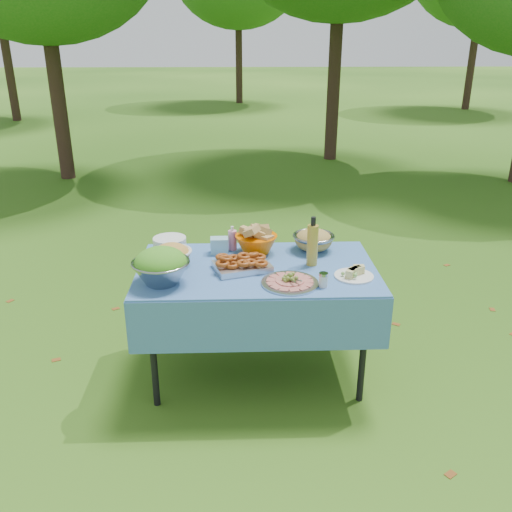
{
  "coord_description": "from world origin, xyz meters",
  "views": [
    {
      "loc": [
        -0.12,
        -3.06,
        2.08
      ],
      "look_at": [
        -0.01,
        0.0,
        0.84
      ],
      "focal_mm": 38.0,
      "sensor_mm": 36.0,
      "label": 1
    }
  ],
  "objects_px": {
    "bread_bowl": "(256,239)",
    "plate_stack": "(170,244)",
    "picnic_table": "(257,322)",
    "salad_bowl": "(161,266)",
    "oil_bottle": "(313,241)",
    "charcuterie_platter": "(290,278)",
    "pasta_bowl_steel": "(314,240)"
  },
  "relations": [
    {
      "from": "bread_bowl",
      "to": "plate_stack",
      "type": "bearing_deg",
      "value": 173.96
    },
    {
      "from": "picnic_table",
      "to": "bread_bowl",
      "type": "relative_size",
      "value": 5.32
    },
    {
      "from": "picnic_table",
      "to": "plate_stack",
      "type": "xyz_separation_m",
      "value": [
        -0.57,
        0.31,
        0.43
      ]
    },
    {
      "from": "bread_bowl",
      "to": "salad_bowl",
      "type": "bearing_deg",
      "value": -140.67
    },
    {
      "from": "picnic_table",
      "to": "plate_stack",
      "type": "relative_size",
      "value": 6.68
    },
    {
      "from": "oil_bottle",
      "to": "charcuterie_platter",
      "type": "bearing_deg",
      "value": -120.26
    },
    {
      "from": "picnic_table",
      "to": "bread_bowl",
      "type": "bearing_deg",
      "value": 88.96
    },
    {
      "from": "oil_bottle",
      "to": "plate_stack",
      "type": "bearing_deg",
      "value": 163.1
    },
    {
      "from": "plate_stack",
      "to": "oil_bottle",
      "type": "xyz_separation_m",
      "value": [
        0.91,
        -0.28,
        0.11
      ]
    },
    {
      "from": "picnic_table",
      "to": "charcuterie_platter",
      "type": "relative_size",
      "value": 4.42
    },
    {
      "from": "plate_stack",
      "to": "oil_bottle",
      "type": "bearing_deg",
      "value": -16.9
    },
    {
      "from": "oil_bottle",
      "to": "pasta_bowl_steel",
      "type": "bearing_deg",
      "value": 80.25
    },
    {
      "from": "salad_bowl",
      "to": "oil_bottle",
      "type": "relative_size",
      "value": 1.05
    },
    {
      "from": "picnic_table",
      "to": "pasta_bowl_steel",
      "type": "xyz_separation_m",
      "value": [
        0.39,
        0.29,
        0.45
      ]
    },
    {
      "from": "salad_bowl",
      "to": "charcuterie_platter",
      "type": "relative_size",
      "value": 0.99
    },
    {
      "from": "picnic_table",
      "to": "salad_bowl",
      "type": "distance_m",
      "value": 0.77
    },
    {
      "from": "salad_bowl",
      "to": "plate_stack",
      "type": "bearing_deg",
      "value": 91.2
    },
    {
      "from": "pasta_bowl_steel",
      "to": "oil_bottle",
      "type": "bearing_deg",
      "value": -99.75
    },
    {
      "from": "salad_bowl",
      "to": "picnic_table",
      "type": "bearing_deg",
      "value": 20.61
    },
    {
      "from": "plate_stack",
      "to": "salad_bowl",
      "type": "bearing_deg",
      "value": -88.8
    },
    {
      "from": "charcuterie_platter",
      "to": "bread_bowl",
      "type": "bearing_deg",
      "value": 109.47
    },
    {
      "from": "bread_bowl",
      "to": "charcuterie_platter",
      "type": "distance_m",
      "value": 0.53
    },
    {
      "from": "salad_bowl",
      "to": "plate_stack",
      "type": "height_order",
      "value": "salad_bowl"
    },
    {
      "from": "picnic_table",
      "to": "plate_stack",
      "type": "distance_m",
      "value": 0.77
    },
    {
      "from": "plate_stack",
      "to": "pasta_bowl_steel",
      "type": "bearing_deg",
      "value": -1.54
    },
    {
      "from": "plate_stack",
      "to": "bread_bowl",
      "type": "bearing_deg",
      "value": -6.04
    },
    {
      "from": "picnic_table",
      "to": "charcuterie_platter",
      "type": "distance_m",
      "value": 0.52
    },
    {
      "from": "salad_bowl",
      "to": "plate_stack",
      "type": "xyz_separation_m",
      "value": [
        -0.01,
        0.52,
        -0.06
      ]
    },
    {
      "from": "bread_bowl",
      "to": "pasta_bowl_steel",
      "type": "relative_size",
      "value": 1.02
    },
    {
      "from": "salad_bowl",
      "to": "bread_bowl",
      "type": "xyz_separation_m",
      "value": [
        0.56,
        0.46,
        -0.02
      ]
    },
    {
      "from": "picnic_table",
      "to": "pasta_bowl_steel",
      "type": "bearing_deg",
      "value": 36.49
    },
    {
      "from": "picnic_table",
      "to": "pasta_bowl_steel",
      "type": "distance_m",
      "value": 0.66
    }
  ]
}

